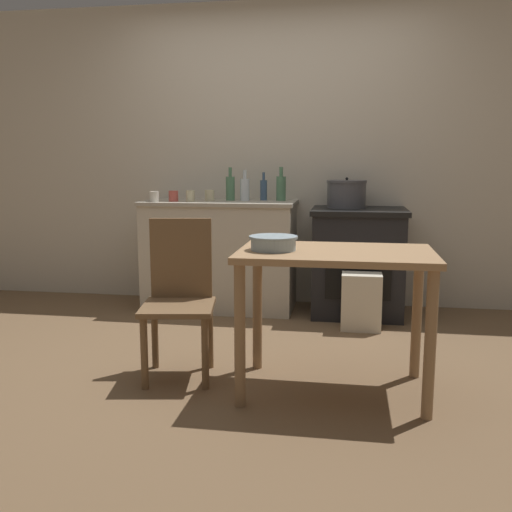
{
  "coord_description": "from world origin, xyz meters",
  "views": [
    {
      "loc": [
        0.62,
        -3.37,
        1.23
      ],
      "look_at": [
        0.0,
        0.43,
        0.59
      ],
      "focal_mm": 40.0,
      "sensor_mm": 36.0,
      "label": 1
    }
  ],
  "objects_px": {
    "work_table": "(335,274)",
    "cup_center": "(173,196)",
    "bottle_left": "(230,188)",
    "cup_mid_right": "(190,196)",
    "stock_pot": "(346,194)",
    "bottle_mid_left": "(264,189)",
    "stove": "(358,261)",
    "mixing_bowl_large": "(273,242)",
    "bottle_far_left": "(245,189)",
    "flour_sack": "(361,302)",
    "cup_center_right": "(210,195)",
    "bottle_center_left": "(281,188)",
    "chair": "(179,294)",
    "cup_right": "(154,197)"
  },
  "relations": [
    {
      "from": "stock_pot",
      "to": "mixing_bowl_large",
      "type": "height_order",
      "value": "stock_pot"
    },
    {
      "from": "cup_mid_right",
      "to": "bottle_far_left",
      "type": "bearing_deg",
      "value": 21.42
    },
    {
      "from": "bottle_center_left",
      "to": "cup_center_right",
      "type": "distance_m",
      "value": 0.59
    },
    {
      "from": "bottle_mid_left",
      "to": "cup_center",
      "type": "distance_m",
      "value": 0.75
    },
    {
      "from": "bottle_left",
      "to": "cup_right",
      "type": "relative_size",
      "value": 3.27
    },
    {
      "from": "flour_sack",
      "to": "cup_center_right",
      "type": "xyz_separation_m",
      "value": [
        -1.25,
        0.44,
        0.74
      ]
    },
    {
      "from": "stove",
      "to": "cup_center_right",
      "type": "relative_size",
      "value": 9.52
    },
    {
      "from": "bottle_center_left",
      "to": "cup_center_right",
      "type": "relative_size",
      "value": 3.07
    },
    {
      "from": "bottle_far_left",
      "to": "bottle_mid_left",
      "type": "relative_size",
      "value": 1.09
    },
    {
      "from": "work_table",
      "to": "bottle_left",
      "type": "distance_m",
      "value": 1.99
    },
    {
      "from": "flour_sack",
      "to": "bottle_mid_left",
      "type": "bearing_deg",
      "value": 144.26
    },
    {
      "from": "chair",
      "to": "bottle_mid_left",
      "type": "distance_m",
      "value": 1.76
    },
    {
      "from": "stove",
      "to": "mixing_bowl_large",
      "type": "bearing_deg",
      "value": -105.49
    },
    {
      "from": "cup_right",
      "to": "flour_sack",
      "type": "bearing_deg",
      "value": -8.93
    },
    {
      "from": "cup_center",
      "to": "bottle_center_left",
      "type": "bearing_deg",
      "value": 15.35
    },
    {
      "from": "stove",
      "to": "mixing_bowl_large",
      "type": "relative_size",
      "value": 3.37
    },
    {
      "from": "work_table",
      "to": "flour_sack",
      "type": "distance_m",
      "value": 1.28
    },
    {
      "from": "bottle_mid_left",
      "to": "bottle_left",
      "type": "bearing_deg",
      "value": -167.95
    },
    {
      "from": "stove",
      "to": "bottle_mid_left",
      "type": "xyz_separation_m",
      "value": [
        -0.79,
        0.14,
        0.57
      ]
    },
    {
      "from": "cup_center_right",
      "to": "work_table",
      "type": "bearing_deg",
      "value": -56.59
    },
    {
      "from": "stove",
      "to": "cup_center",
      "type": "relative_size",
      "value": 9.85
    },
    {
      "from": "mixing_bowl_large",
      "to": "bottle_far_left",
      "type": "relative_size",
      "value": 1.0
    },
    {
      "from": "flour_sack",
      "to": "stove",
      "type": "bearing_deg",
      "value": 93.2
    },
    {
      "from": "cup_center",
      "to": "stock_pot",
      "type": "bearing_deg",
      "value": 8.06
    },
    {
      "from": "bottle_far_left",
      "to": "bottle_mid_left",
      "type": "distance_m",
      "value": 0.17
    },
    {
      "from": "bottle_left",
      "to": "cup_mid_right",
      "type": "bearing_deg",
      "value": -146.51
    },
    {
      "from": "flour_sack",
      "to": "cup_right",
      "type": "distance_m",
      "value": 1.84
    },
    {
      "from": "bottle_left",
      "to": "cup_right",
      "type": "height_order",
      "value": "bottle_left"
    },
    {
      "from": "cup_right",
      "to": "cup_center_right",
      "type": "bearing_deg",
      "value": 23.39
    },
    {
      "from": "bottle_center_left",
      "to": "cup_center_right",
      "type": "bearing_deg",
      "value": -168.58
    },
    {
      "from": "cup_right",
      "to": "cup_center",
      "type": "bearing_deg",
      "value": 23.82
    },
    {
      "from": "work_table",
      "to": "bottle_mid_left",
      "type": "xyz_separation_m",
      "value": [
        -0.65,
        1.78,
        0.36
      ]
    },
    {
      "from": "bottle_left",
      "to": "cup_mid_right",
      "type": "distance_m",
      "value": 0.35
    },
    {
      "from": "work_table",
      "to": "cup_center",
      "type": "relative_size",
      "value": 11.63
    },
    {
      "from": "cup_center_right",
      "to": "cup_mid_right",
      "type": "relative_size",
      "value": 1.0
    },
    {
      "from": "chair",
      "to": "flour_sack",
      "type": "height_order",
      "value": "chair"
    },
    {
      "from": "cup_center",
      "to": "cup_right",
      "type": "xyz_separation_m",
      "value": [
        -0.14,
        -0.06,
        -0.0
      ]
    },
    {
      "from": "stock_pot",
      "to": "bottle_mid_left",
      "type": "height_order",
      "value": "bottle_mid_left"
    },
    {
      "from": "bottle_far_left",
      "to": "flour_sack",
      "type": "bearing_deg",
      "value": -27.55
    },
    {
      "from": "cup_mid_right",
      "to": "chair",
      "type": "bearing_deg",
      "value": -77.06
    },
    {
      "from": "cup_center_right",
      "to": "cup_mid_right",
      "type": "bearing_deg",
      "value": -142.58
    },
    {
      "from": "chair",
      "to": "flour_sack",
      "type": "bearing_deg",
      "value": 35.98
    },
    {
      "from": "stove",
      "to": "bottle_left",
      "type": "bearing_deg",
      "value": 175.76
    },
    {
      "from": "work_table",
      "to": "bottle_left",
      "type": "height_order",
      "value": "bottle_left"
    },
    {
      "from": "bottle_far_left",
      "to": "mixing_bowl_large",
      "type": "bearing_deg",
      "value": -74.87
    },
    {
      "from": "stock_pot",
      "to": "bottle_center_left",
      "type": "xyz_separation_m",
      "value": [
        -0.54,
        0.04,
        0.04
      ]
    },
    {
      "from": "stove",
      "to": "stock_pot",
      "type": "bearing_deg",
      "value": 146.68
    },
    {
      "from": "stock_pot",
      "to": "cup_mid_right",
      "type": "bearing_deg",
      "value": -171.67
    },
    {
      "from": "cup_center",
      "to": "bottle_far_left",
      "type": "bearing_deg",
      "value": 17.72
    },
    {
      "from": "chair",
      "to": "bottle_far_left",
      "type": "bearing_deg",
      "value": 77.11
    }
  ]
}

